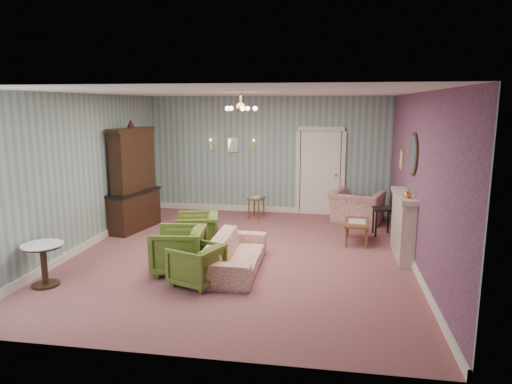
% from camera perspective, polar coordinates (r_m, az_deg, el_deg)
% --- Properties ---
extents(floor, '(7.00, 7.00, 0.00)m').
position_cam_1_polar(floor, '(8.51, -1.78, -7.76)').
color(floor, '#935557').
rests_on(floor, ground).
extents(ceiling, '(7.00, 7.00, 0.00)m').
position_cam_1_polar(ceiling, '(8.07, -1.90, 12.16)').
color(ceiling, white).
rests_on(ceiling, ground).
extents(wall_back, '(6.00, 0.00, 6.00)m').
position_cam_1_polar(wall_back, '(11.59, 1.51, 4.56)').
color(wall_back, gray).
rests_on(wall_back, ground).
extents(wall_front, '(6.00, 0.00, 6.00)m').
position_cam_1_polar(wall_front, '(4.85, -9.87, -4.37)').
color(wall_front, gray).
rests_on(wall_front, ground).
extents(wall_left, '(0.00, 7.00, 7.00)m').
position_cam_1_polar(wall_left, '(9.22, -20.47, 2.28)').
color(wall_left, gray).
rests_on(wall_left, ground).
extents(wall_right, '(0.00, 7.00, 7.00)m').
position_cam_1_polar(wall_right, '(8.14, 19.36, 1.30)').
color(wall_right, gray).
rests_on(wall_right, ground).
extents(wall_right_floral, '(0.00, 7.00, 7.00)m').
position_cam_1_polar(wall_right_floral, '(8.14, 19.26, 1.31)').
color(wall_right_floral, '#BB5D7B').
rests_on(wall_right_floral, ground).
extents(door, '(1.12, 0.12, 2.16)m').
position_cam_1_polar(door, '(11.49, 7.92, 2.55)').
color(door, white).
rests_on(door, floor).
extents(olive_chair_a, '(0.83, 0.86, 0.69)m').
position_cam_1_polar(olive_chair_a, '(7.12, -7.35, -8.64)').
color(olive_chair_a, '#576B25').
rests_on(olive_chair_a, floor).
extents(olive_chair_b, '(0.84, 0.88, 0.82)m').
position_cam_1_polar(olive_chair_b, '(7.66, -9.53, -6.80)').
color(olive_chair_b, '#576B25').
rests_on(olive_chair_b, floor).
extents(olive_chair_c, '(0.87, 0.90, 0.78)m').
position_cam_1_polar(olive_chair_c, '(8.73, -7.28, -4.69)').
color(olive_chair_c, '#576B25').
rests_on(olive_chair_c, floor).
extents(sofa_chintz, '(0.59, 1.95, 0.76)m').
position_cam_1_polar(sofa_chintz, '(7.68, -2.44, -6.84)').
color(sofa_chintz, '#A6434B').
rests_on(sofa_chintz, floor).
extents(wingback_chair, '(1.30, 1.05, 0.98)m').
position_cam_1_polar(wingback_chair, '(10.92, 12.35, -1.17)').
color(wingback_chair, '#A6434B').
rests_on(wingback_chair, floor).
extents(dresser, '(0.77, 1.48, 2.35)m').
position_cam_1_polar(dresser, '(10.31, -14.94, 1.87)').
color(dresser, black).
rests_on(dresser, floor).
extents(fireplace, '(0.30, 1.40, 1.16)m').
position_cam_1_polar(fireplace, '(8.68, 17.65, -3.91)').
color(fireplace, beige).
rests_on(fireplace, floor).
extents(mantel_vase, '(0.15, 0.15, 0.15)m').
position_cam_1_polar(mantel_vase, '(8.15, 18.16, -0.16)').
color(mantel_vase, gold).
rests_on(mantel_vase, fireplace).
extents(oval_mirror, '(0.04, 0.76, 0.84)m').
position_cam_1_polar(oval_mirror, '(8.47, 18.80, 4.42)').
color(oval_mirror, white).
rests_on(oval_mirror, wall_right).
extents(framed_print, '(0.04, 0.34, 0.42)m').
position_cam_1_polar(framed_print, '(9.83, 17.52, 3.83)').
color(framed_print, gold).
rests_on(framed_print, wall_right).
extents(coffee_table, '(0.53, 0.88, 0.43)m').
position_cam_1_polar(coffee_table, '(9.40, 12.30, -4.83)').
color(coffee_table, brown).
rests_on(coffee_table, floor).
extents(side_table_black, '(0.43, 0.43, 0.59)m').
position_cam_1_polar(side_table_black, '(10.02, 15.28, -3.53)').
color(side_table_black, black).
rests_on(side_table_black, floor).
extents(pedestal_table, '(0.76, 0.76, 0.66)m').
position_cam_1_polar(pedestal_table, '(7.72, -24.65, -8.16)').
color(pedestal_table, black).
rests_on(pedestal_table, floor).
extents(nesting_table, '(0.41, 0.48, 0.54)m').
position_cam_1_polar(nesting_table, '(11.13, 0.04, -1.86)').
color(nesting_table, brown).
rests_on(nesting_table, floor).
extents(gilt_mirror_back, '(0.28, 0.06, 0.36)m').
position_cam_1_polar(gilt_mirror_back, '(11.68, -2.91, 5.83)').
color(gilt_mirror_back, gold).
rests_on(gilt_mirror_back, wall_back).
extents(sconce_left, '(0.16, 0.12, 0.30)m').
position_cam_1_polar(sconce_left, '(11.79, -5.56, 5.84)').
color(sconce_left, gold).
rests_on(sconce_left, wall_back).
extents(sconce_right, '(0.16, 0.12, 0.30)m').
position_cam_1_polar(sconce_right, '(11.56, -0.25, 5.79)').
color(sconce_right, gold).
rests_on(sconce_right, wall_back).
extents(chandelier, '(0.56, 0.56, 0.36)m').
position_cam_1_polar(chandelier, '(8.07, -1.89, 10.25)').
color(chandelier, gold).
rests_on(chandelier, ceiling).
extents(burgundy_cushion, '(0.41, 0.28, 0.39)m').
position_cam_1_polar(burgundy_cushion, '(10.78, 12.12, -1.38)').
color(burgundy_cushion, maroon).
rests_on(burgundy_cushion, wingback_chair).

